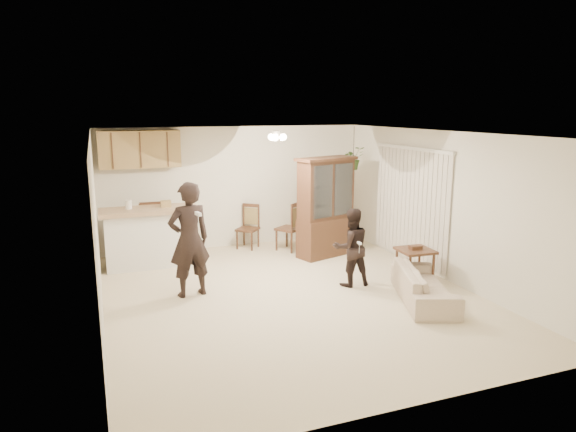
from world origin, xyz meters
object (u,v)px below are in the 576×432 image
object	(u,v)px
adult	(189,239)
chair_hutch_right	(289,236)
sofa	(424,277)
chair_hutch_left	(248,236)
china_hutch	(326,208)
child	(351,245)
chair_bar	(155,247)
side_table	(415,266)

from	to	relation	value
adult	chair_hutch_right	distance (m)	3.10
sofa	chair_hutch_left	bearing A→B (deg)	44.18
china_hutch	child	bearing A→B (deg)	-118.90
adult	china_hutch	bearing A→B (deg)	-166.62
child	chair_bar	xyz separation A→B (m)	(-2.87, 2.37, -0.35)
chair_hutch_right	adult	bearing A→B (deg)	4.06
adult	child	xyz separation A→B (m)	(2.54, -0.45, -0.22)
china_hutch	chair_hutch_right	distance (m)	1.06
sofa	chair_hutch_left	distance (m)	4.16
child	china_hutch	world-z (taller)	china_hutch
sofa	china_hutch	world-z (taller)	china_hutch
chair_bar	chair_hutch_right	xyz separation A→B (m)	(2.68, -0.01, -0.04)
chair_bar	side_table	bearing A→B (deg)	-32.13
adult	side_table	bearing A→B (deg)	157.13
side_table	chair_hutch_left	size ratio (longest dim) A/B	0.72
chair_hutch_left	chair_hutch_right	xyz separation A→B (m)	(0.76, -0.43, 0.03)
adult	chair_hutch_left	xyz separation A→B (m)	(1.60, 2.35, -0.64)
sofa	adult	size ratio (longest dim) A/B	1.04
side_table	child	bearing A→B (deg)	162.91
adult	side_table	distance (m)	3.69
china_hutch	chair_bar	xyz separation A→B (m)	(-3.21, 0.63, -0.64)
child	chair_hutch_right	world-z (taller)	child
chair_bar	chair_hutch_left	size ratio (longest dim) A/B	1.25
child	chair_hutch_right	size ratio (longest dim) A/B	1.34
adult	chair_hutch_right	world-z (taller)	adult
china_hutch	chair_hutch_right	size ratio (longest dim) A/B	1.92
child	china_hutch	size ratio (longest dim) A/B	0.69
sofa	chair_bar	bearing A→B (deg)	67.33
chair_hutch_right	side_table	bearing A→B (deg)	79.19
sofa	chair_hutch_left	world-z (taller)	chair_hutch_left
child	chair_hutch_right	distance (m)	2.41
sofa	child	xyz separation A→B (m)	(-0.71, 1.02, 0.31)
sofa	chair_hutch_right	world-z (taller)	chair_hutch_right
china_hutch	side_table	world-z (taller)	china_hutch
side_table	chair_hutch_right	world-z (taller)	chair_hutch_right
sofa	adult	distance (m)	3.61
sofa	chair_hutch_right	size ratio (longest dim) A/B	1.86
child	chair_hutch_left	size ratio (longest dim) A/B	1.48
adult	side_table	xyz separation A→B (m)	(3.56, -0.76, -0.59)
chair_bar	chair_hutch_left	bearing A→B (deg)	15.02
chair_bar	sofa	bearing A→B (deg)	-40.91
child	chair_bar	distance (m)	3.74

